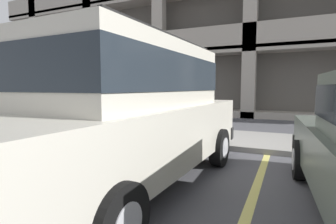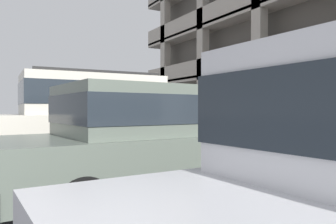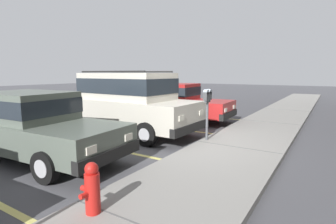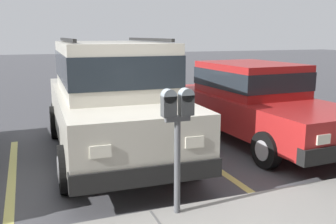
# 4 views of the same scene
# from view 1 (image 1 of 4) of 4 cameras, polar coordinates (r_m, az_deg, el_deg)

# --- Properties ---
(ground_plane) EXTENTS (80.00, 80.00, 0.10)m
(ground_plane) POSITION_cam_1_polar(r_m,az_deg,el_deg) (5.95, 5.68, -8.66)
(ground_plane) COLOR #4C4C51
(sidewalk) EXTENTS (40.00, 2.20, 0.12)m
(sidewalk) POSITION_cam_1_polar(r_m,az_deg,el_deg) (7.14, 9.14, -5.45)
(sidewalk) COLOR gray
(sidewalk) RESTS_ON ground_plane
(parking_stall_lines) EXTENTS (12.29, 4.80, 0.01)m
(parking_stall_lines) POSITION_cam_1_polar(r_m,az_deg,el_deg) (4.30, 19.17, -13.69)
(parking_stall_lines) COLOR #DBD16B
(parking_stall_lines) RESTS_ON ground_plane
(silver_suv) EXTENTS (2.12, 4.83, 2.03)m
(silver_suv) POSITION_cam_1_polar(r_m,az_deg,el_deg) (3.69, -8.67, 0.67)
(silver_suv) COLOR beige
(silver_suv) RESTS_ON ground_plane
(red_sedan) EXTENTS (1.97, 4.55, 1.54)m
(red_sedan) POSITION_cam_1_polar(r_m,az_deg,el_deg) (5.88, -32.15, -1.00)
(red_sedan) COLOR red
(red_sedan) RESTS_ON ground_plane
(parking_meter_near) EXTENTS (0.35, 0.12, 1.41)m
(parking_meter_near) POSITION_cam_1_polar(r_m,az_deg,el_deg) (6.20, 4.45, 3.35)
(parking_meter_near) COLOR #595B60
(parking_meter_near) RESTS_ON sidewalk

